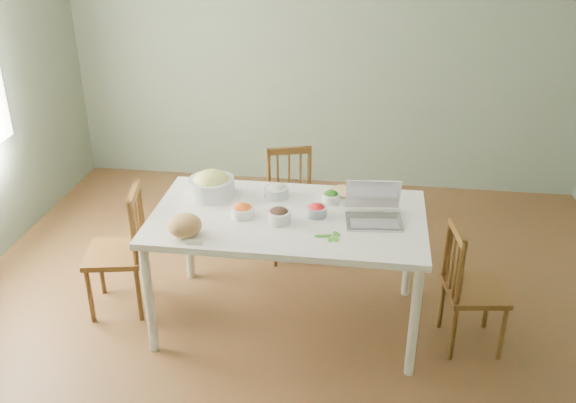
# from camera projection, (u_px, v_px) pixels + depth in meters

# --- Properties ---
(floor) EXTENTS (5.00, 5.00, 0.00)m
(floor) POSITION_uv_depth(u_px,v_px,m) (290.00, 328.00, 4.39)
(floor) COLOR #513B20
(floor) RESTS_ON ground
(wall_back) EXTENTS (5.00, 0.00, 2.70)m
(wall_back) POSITION_uv_depth(u_px,v_px,m) (326.00, 51.00, 6.01)
(wall_back) COLOR slate
(wall_back) RESTS_ON ground
(dining_table) EXTENTS (1.78, 1.00, 0.83)m
(dining_table) POSITION_uv_depth(u_px,v_px,m) (288.00, 270.00, 4.29)
(dining_table) COLOR white
(dining_table) RESTS_ON floor
(chair_far) EXTENTS (0.49, 0.47, 0.89)m
(chair_far) POSITION_uv_depth(u_px,v_px,m) (293.00, 206.00, 5.09)
(chair_far) COLOR #41250E
(chair_far) RESTS_ON floor
(chair_left) EXTENTS (0.46, 0.48, 0.93)m
(chair_left) POSITION_uv_depth(u_px,v_px,m) (115.00, 251.00, 4.42)
(chair_left) COLOR #41250E
(chair_left) RESTS_ON floor
(chair_right) EXTENTS (0.42, 0.44, 0.88)m
(chair_right) POSITION_uv_depth(u_px,v_px,m) (476.00, 288.00, 4.06)
(chair_right) COLOR #41250E
(chair_right) RESTS_ON floor
(bread_boule) EXTENTS (0.25, 0.25, 0.14)m
(bread_boule) POSITION_uv_depth(u_px,v_px,m) (185.00, 225.00, 3.84)
(bread_boule) COLOR tan
(bread_boule) RESTS_ON dining_table
(butter_stick) EXTENTS (0.10, 0.03, 0.03)m
(butter_stick) POSITION_uv_depth(u_px,v_px,m) (194.00, 242.00, 3.77)
(butter_stick) COLOR beige
(butter_stick) RESTS_ON dining_table
(bowl_squash) EXTENTS (0.37, 0.37, 0.18)m
(bowl_squash) POSITION_uv_depth(u_px,v_px,m) (212.00, 184.00, 4.32)
(bowl_squash) COLOR #EDF179
(bowl_squash) RESTS_ON dining_table
(bowl_carrot) EXTENTS (0.18, 0.18, 0.09)m
(bowl_carrot) POSITION_uv_depth(u_px,v_px,m) (242.00, 211.00, 4.07)
(bowl_carrot) COLOR orange
(bowl_carrot) RESTS_ON dining_table
(bowl_onion) EXTENTS (0.18, 0.18, 0.09)m
(bowl_onion) POSITION_uv_depth(u_px,v_px,m) (276.00, 191.00, 4.34)
(bowl_onion) COLOR silver
(bowl_onion) RESTS_ON dining_table
(bowl_mushroom) EXTENTS (0.20, 0.20, 0.10)m
(bowl_mushroom) POSITION_uv_depth(u_px,v_px,m) (279.00, 216.00, 4.00)
(bowl_mushroom) COLOR black
(bowl_mushroom) RESTS_ON dining_table
(bowl_redpep) EXTENTS (0.15, 0.15, 0.08)m
(bowl_redpep) POSITION_uv_depth(u_px,v_px,m) (316.00, 210.00, 4.09)
(bowl_redpep) COLOR red
(bowl_redpep) RESTS_ON dining_table
(bowl_broccoli) EXTENTS (0.15, 0.15, 0.08)m
(bowl_broccoli) POSITION_uv_depth(u_px,v_px,m) (331.00, 196.00, 4.27)
(bowl_broccoli) COLOR #115311
(bowl_broccoli) RESTS_ON dining_table
(flatbread) EXTENTS (0.22, 0.22, 0.02)m
(flatbread) POSITION_uv_depth(u_px,v_px,m) (344.00, 192.00, 4.41)
(flatbread) COLOR #E6C08C
(flatbread) RESTS_ON dining_table
(basil_bunch) EXTENTS (0.18, 0.18, 0.02)m
(basil_bunch) POSITION_uv_depth(u_px,v_px,m) (328.00, 235.00, 3.85)
(basil_bunch) COLOR #28780F
(basil_bunch) RESTS_ON dining_table
(laptop) EXTENTS (0.38, 0.35, 0.24)m
(laptop) POSITION_uv_depth(u_px,v_px,m) (375.00, 206.00, 3.96)
(laptop) COLOR silver
(laptop) RESTS_ON dining_table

